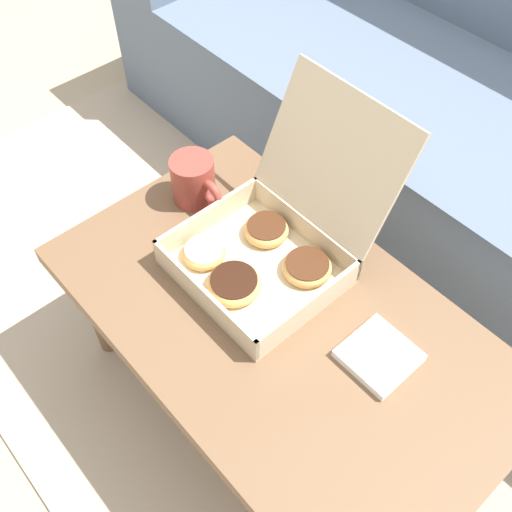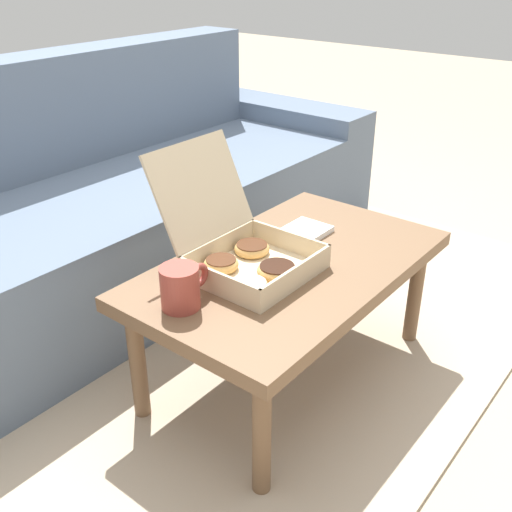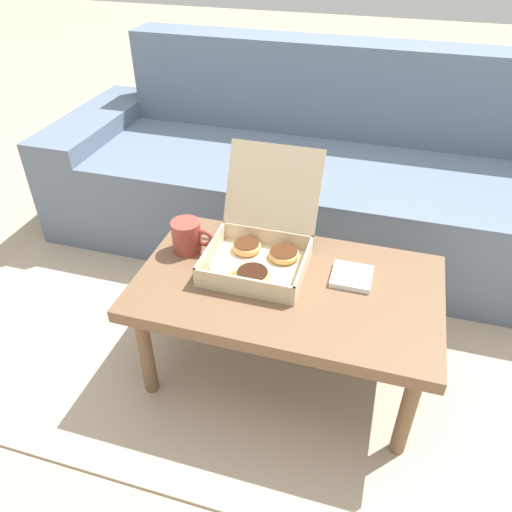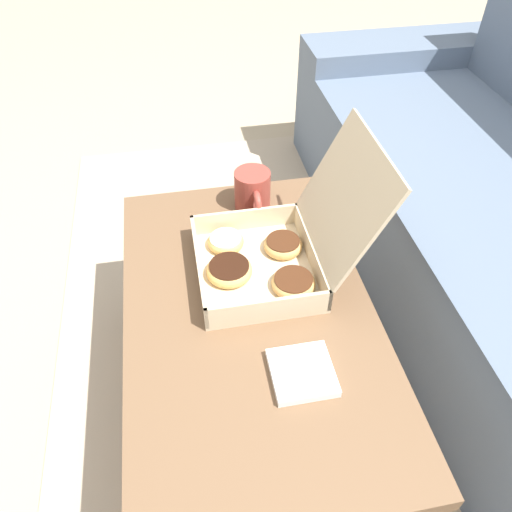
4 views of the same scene
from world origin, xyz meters
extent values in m
plane|color=tan|center=(0.00, 0.00, 0.00)|extent=(12.00, 12.00, 0.00)
cube|color=tan|center=(0.00, 0.30, 0.01)|extent=(2.60, 1.79, 0.01)
cube|color=slate|center=(0.00, 0.65, 0.21)|extent=(2.00, 0.60, 0.41)
cube|color=slate|center=(0.00, 1.05, 0.41)|extent=(2.00, 0.20, 0.82)
cube|color=slate|center=(-1.12, 0.75, 0.25)|extent=(0.24, 0.80, 0.49)
cube|color=brown|center=(0.00, -0.07, 0.37)|extent=(0.90, 0.53, 0.04)
cylinder|color=brown|center=(-0.39, -0.28, 0.17)|extent=(0.04, 0.04, 0.35)
cylinder|color=brown|center=(0.39, -0.28, 0.17)|extent=(0.04, 0.04, 0.35)
cylinder|color=brown|center=(-0.39, 0.14, 0.17)|extent=(0.04, 0.04, 0.35)
cylinder|color=brown|center=(0.39, 0.14, 0.17)|extent=(0.04, 0.04, 0.35)
cube|color=beige|center=(-0.11, -0.04, 0.39)|extent=(0.30, 0.27, 0.01)
cube|color=beige|center=(-0.11, -0.17, 0.42)|extent=(0.30, 0.01, 0.06)
cube|color=beige|center=(-0.11, 0.09, 0.42)|extent=(0.30, 0.01, 0.06)
cube|color=beige|center=(-0.26, -0.04, 0.42)|extent=(0.01, 0.27, 0.06)
cube|color=beige|center=(0.04, -0.04, 0.42)|extent=(0.01, 0.27, 0.06)
cube|color=beige|center=(-0.11, 0.15, 0.57)|extent=(0.30, 0.12, 0.25)
torus|color=tan|center=(-0.10, -0.10, 0.41)|extent=(0.10, 0.10, 0.03)
cylinder|color=black|center=(-0.10, -0.10, 0.42)|extent=(0.09, 0.09, 0.01)
torus|color=tan|center=(-0.04, 0.04, 0.41)|extent=(0.10, 0.10, 0.03)
cylinder|color=#472614|center=(-0.04, 0.04, 0.41)|extent=(0.09, 0.09, 0.01)
torus|color=tan|center=(-0.16, 0.04, 0.41)|extent=(0.09, 0.09, 0.03)
cylinder|color=#472614|center=(-0.16, 0.04, 0.42)|extent=(0.08, 0.08, 0.01)
torus|color=tan|center=(-0.20, -0.09, 0.41)|extent=(0.09, 0.09, 0.03)
cylinder|color=white|center=(-0.20, -0.09, 0.41)|extent=(0.08, 0.08, 0.01)
cylinder|color=#993D33|center=(-0.35, 0.00, 0.44)|extent=(0.09, 0.09, 0.11)
torus|color=#993D33|center=(-0.29, 0.00, 0.44)|extent=(0.06, 0.02, 0.06)
cube|color=white|center=(0.18, 0.00, 0.39)|extent=(0.12, 0.12, 0.02)
camera|label=1|loc=(0.42, -0.51, 1.33)|focal=42.00mm
camera|label=2|loc=(-1.18, -0.89, 1.15)|focal=42.00mm
camera|label=3|loc=(0.23, -1.20, 1.33)|focal=35.00mm
camera|label=4|loc=(0.68, -0.18, 1.21)|focal=35.00mm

